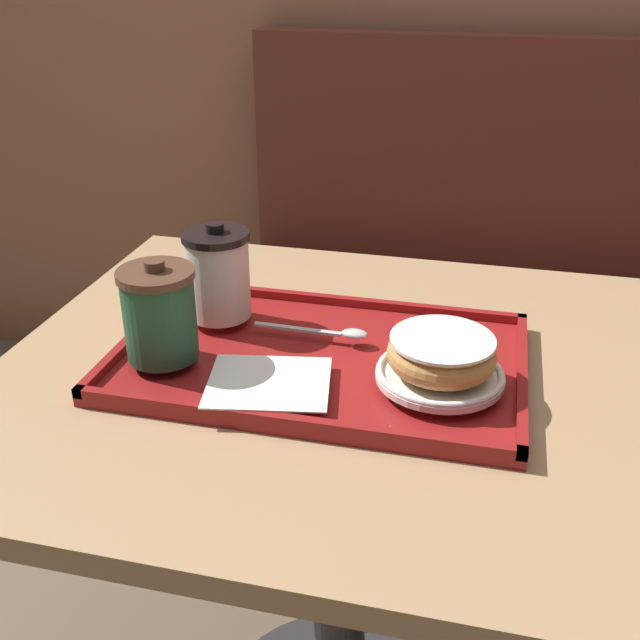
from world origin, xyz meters
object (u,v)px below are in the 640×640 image
at_px(coffee_cup_front, 159,313).
at_px(coffee_cup_rear, 218,274).
at_px(spoon, 337,332).
at_px(donut_chocolate_glazed, 442,353).

height_order(coffee_cup_front, coffee_cup_rear, coffee_cup_rear).
height_order(coffee_cup_rear, spoon, coffee_cup_rear).
bearing_deg(coffee_cup_front, spoon, 27.20).
bearing_deg(spoon, donut_chocolate_glazed, -27.62).
distance_m(coffee_cup_front, spoon, 0.23).
height_order(coffee_cup_rear, donut_chocolate_glazed, coffee_cup_rear).
relative_size(coffee_cup_front, donut_chocolate_glazed, 1.00).
distance_m(coffee_cup_rear, spoon, 0.18).
xyz_separation_m(coffee_cup_front, donut_chocolate_glazed, (0.34, 0.02, -0.02)).
bearing_deg(donut_chocolate_glazed, spoon, 150.95).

